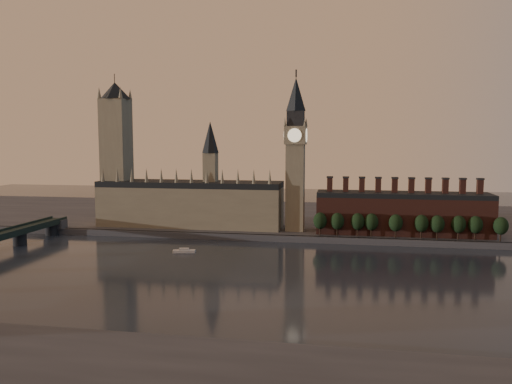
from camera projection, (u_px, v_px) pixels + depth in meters
ground at (251, 279)px, 232.24m from camera, size 900.00×900.00×0.00m
north_bank at (291, 218)px, 406.54m from camera, size 900.00×182.00×4.00m
palace_of_westminster at (191, 201)px, 353.71m from camera, size 130.00×30.30×74.00m
victoria_tower at (116, 148)px, 359.53m from camera, size 24.00×24.00×108.00m
big_ben at (295, 152)px, 332.61m from camera, size 15.00×15.00×107.00m
chimney_block at (402, 213)px, 324.56m from camera, size 110.00×25.00×37.00m
embankment_tree_0 at (320, 221)px, 318.74m from camera, size 8.60×8.60×14.88m
embankment_tree_1 at (337, 221)px, 316.93m from camera, size 8.60×8.60×14.88m
embankment_tree_2 at (358, 222)px, 315.57m from camera, size 8.60×8.60×14.88m
embankment_tree_3 at (371, 222)px, 314.12m from camera, size 8.60×8.60×14.88m
embankment_tree_4 at (396, 223)px, 310.57m from camera, size 8.60×8.60×14.88m
embankment_tree_5 at (421, 223)px, 308.64m from camera, size 8.60×8.60×14.88m
embankment_tree_6 at (437, 224)px, 306.36m from camera, size 8.60×8.60×14.88m
embankment_tree_7 at (459, 224)px, 305.19m from camera, size 8.60×8.60×14.88m
embankment_tree_8 at (475, 225)px, 303.49m from camera, size 8.60×8.60×14.88m
embankment_tree_9 at (501, 226)px, 299.35m from camera, size 8.60×8.60×14.88m
river_boat at (184, 251)px, 288.26m from camera, size 13.27×5.96×2.56m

